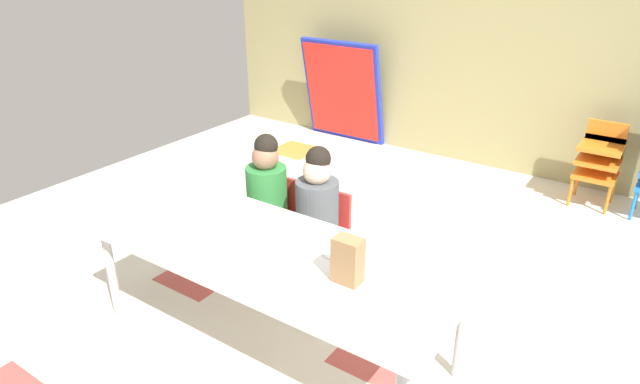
# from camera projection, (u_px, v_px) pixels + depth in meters

# --- Properties ---
(ground_plane) EXTENTS (6.07, 5.10, 0.02)m
(ground_plane) POSITION_uv_depth(u_px,v_px,m) (352.00, 289.00, 3.50)
(ground_plane) COLOR silver
(back_wall) EXTENTS (6.07, 0.10, 2.64)m
(back_wall) POSITION_uv_depth(u_px,v_px,m) (507.00, 25.00, 4.86)
(back_wall) COLOR tan
(back_wall) RESTS_ON ground_plane
(craft_table) EXTENTS (1.96, 0.78, 0.60)m
(craft_table) POSITION_uv_depth(u_px,v_px,m) (272.00, 257.00, 2.77)
(craft_table) COLOR white
(craft_table) RESTS_ON ground_plane
(seated_child_near_camera) EXTENTS (0.34, 0.34, 0.92)m
(seated_child_near_camera) POSITION_uv_depth(u_px,v_px,m) (268.00, 189.00, 3.52)
(seated_child_near_camera) COLOR red
(seated_child_near_camera) RESTS_ON ground_plane
(seated_child_middle_seat) EXTENTS (0.33, 0.33, 0.92)m
(seated_child_middle_seat) POSITION_uv_depth(u_px,v_px,m) (318.00, 205.00, 3.31)
(seated_child_middle_seat) COLOR red
(seated_child_middle_seat) RESTS_ON ground_plane
(kid_chair_orange_stack) EXTENTS (0.32, 0.30, 0.68)m
(kid_chair_orange_stack) POSITION_uv_depth(u_px,v_px,m) (600.00, 158.00, 4.46)
(kid_chair_orange_stack) COLOR orange
(kid_chair_orange_stack) RESTS_ON ground_plane
(folded_activity_table) EXTENTS (0.90, 0.29, 1.09)m
(folded_activity_table) POSITION_uv_depth(u_px,v_px,m) (342.00, 92.00, 5.84)
(folded_activity_table) COLOR #1E33BF
(folded_activity_table) RESTS_ON ground_plane
(paper_bag_brown) EXTENTS (0.13, 0.09, 0.22)m
(paper_bag_brown) POSITION_uv_depth(u_px,v_px,m) (348.00, 260.00, 2.45)
(paper_bag_brown) COLOR #9E754C
(paper_bag_brown) RESTS_ON craft_table
(paper_plate_near_edge) EXTENTS (0.18, 0.18, 0.01)m
(paper_plate_near_edge) POSITION_uv_depth(u_px,v_px,m) (181.00, 232.00, 2.91)
(paper_plate_near_edge) COLOR white
(paper_plate_near_edge) RESTS_ON craft_table
(paper_plate_center_table) EXTENTS (0.18, 0.18, 0.01)m
(paper_plate_center_table) POSITION_uv_depth(u_px,v_px,m) (339.00, 251.00, 2.73)
(paper_plate_center_table) COLOR white
(paper_plate_center_table) RESTS_ON craft_table
(donut_powdered_on_plate) EXTENTS (0.10, 0.10, 0.03)m
(donut_powdered_on_plate) POSITION_uv_depth(u_px,v_px,m) (181.00, 229.00, 2.90)
(donut_powdered_on_plate) COLOR white
(donut_powdered_on_plate) RESTS_ON craft_table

